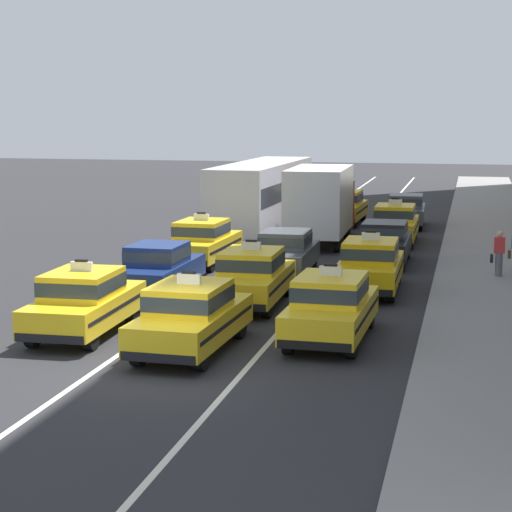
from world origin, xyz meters
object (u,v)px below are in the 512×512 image
taxi_right_nearest (331,306)px  taxi_right_second (371,265)px  taxi_left_fifth (298,196)px  sedan_right_third (385,241)px  taxi_center_nearest (191,316)px  sedan_center_third (286,252)px  sedan_left_second (158,267)px  taxi_center_second (252,276)px  pedestrian_near_crosswalk (499,253)px  sedan_right_fifth (406,209)px  taxi_left_nearest (84,301)px  box_truck_center_fourth (322,202)px  taxi_right_fourth (395,223)px  taxi_center_fifth (344,206)px  taxi_left_third (203,241)px  bus_left_fourth (262,193)px

taxi_right_nearest → taxi_right_second: size_ratio=1.00×
taxi_left_fifth → sedan_right_third: bearing=-69.2°
taxi_center_nearest → sedan_center_third: bearing=88.9°
sedan_left_second → taxi_center_nearest: bearing=-64.9°
taxi_center_second → pedestrian_near_crosswalk: taxi_center_second is taller
taxi_right_nearest → taxi_left_fifth: bearing=102.1°
sedan_left_second → taxi_center_nearest: 7.15m
sedan_left_second → sedan_right_fifth: (6.29, 18.57, 0.00)m
taxi_left_nearest → box_truck_center_fourth: size_ratio=0.66×
sedan_center_third → taxi_right_fourth: taxi_right_fourth is taller
sedan_left_second → sedan_center_third: size_ratio=1.00×
taxi_center_second → taxi_center_fifth: 20.10m
taxi_left_nearest → sedan_right_fifth: size_ratio=1.06×
taxi_left_nearest → sedan_left_second: size_ratio=1.07×
sedan_right_third → taxi_center_second: bearing=-110.3°
sedan_center_third → taxi_right_second: (3.15, -2.22, 0.03)m
taxi_center_nearest → taxi_center_fifth: same height
taxi_left_third → sedan_right_third: 6.73m
taxi_left_nearest → taxi_right_fourth: bearing=70.7°
taxi_center_fifth → taxi_right_second: size_ratio=1.00×
bus_left_fourth → sedan_center_third: 11.76m
taxi_left_third → taxi_center_fifth: (3.42, 13.46, 0.00)m
taxi_center_second → taxi_right_fourth: bearing=77.6°
taxi_right_nearest → taxi_center_nearest: bearing=-149.8°
taxi_left_third → sedan_right_fifth: 14.50m
taxi_right_second → taxi_left_nearest: bearing=-132.0°
taxi_center_fifth → taxi_right_second: same height
bus_left_fourth → box_truck_center_fourth: bearing=-43.4°
taxi_center_nearest → taxi_right_nearest: (3.07, 1.78, 0.00)m
taxi_center_second → taxi_right_fourth: 14.07m
taxi_center_nearest → sedan_center_third: (0.21, 10.48, -0.03)m
taxi_right_fourth → taxi_right_nearest: bearing=-90.5°
bus_left_fourth → sedan_center_third: size_ratio=2.60×
taxi_right_second → taxi_right_fourth: 10.94m
taxi_center_nearest → sedan_right_fifth: bearing=82.6°
bus_left_fourth → sedan_center_third: bus_left_fourth is taller
bus_left_fourth → box_truck_center_fourth: box_truck_center_fourth is taller
box_truck_center_fourth → pedestrian_near_crosswalk: size_ratio=4.60×
sedan_left_second → box_truck_center_fourth: size_ratio=0.61×
bus_left_fourth → taxi_right_second: (6.49, -13.45, -0.94)m
taxi_center_nearest → sedan_right_third: 14.15m
taxi_left_nearest → bus_left_fourth: size_ratio=0.41×
taxi_right_second → pedestrian_near_crosswalk: (3.96, 3.03, 0.03)m
taxi_center_nearest → box_truck_center_fourth: size_ratio=0.66×
bus_left_fourth → taxi_right_fourth: bus_left_fourth is taller
taxi_right_fourth → pedestrian_near_crosswalk: (4.10, -7.91, 0.03)m
taxi_left_nearest → taxi_right_nearest: (6.22, 0.74, 0.00)m
bus_left_fourth → taxi_center_second: (3.34, -16.26, -0.94)m
bus_left_fourth → sedan_right_third: bearing=-51.1°
sedan_right_fifth → taxi_left_third: bearing=-116.7°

